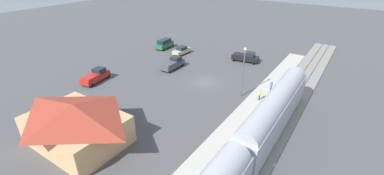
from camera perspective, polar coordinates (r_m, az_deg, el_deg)
name	(u,v)px	position (r m, az deg, el deg)	size (l,w,h in m)	color
ground_plane	(205,82)	(44.92, 2.91, 1.12)	(200.00, 200.00, 0.00)	#4C4C4F
railway_track	(287,105)	(40.47, 20.21, -3.55)	(4.80, 70.00, 0.30)	gray
platform	(261,97)	(41.27, 14.92, -2.03)	(3.20, 46.00, 0.30)	#B7B2A8
passenger_train	(239,158)	(24.99, 10.44, -15.15)	(2.93, 40.21, 4.98)	#ADB2BC
station_building	(76,123)	(32.34, -24.28, -7.12)	(11.64, 8.46, 5.07)	tan
pedestrian_on_platform	(260,94)	(39.64, 14.73, -1.40)	(0.36, 0.36, 1.71)	#333338
pedestrian_waiting_far	(271,85)	(42.83, 17.10, 0.46)	(0.36, 0.36, 1.71)	#333338
pickup_black	(246,57)	(55.00, 11.76, 6.63)	(5.60, 2.98, 2.14)	black
sedan_tan	(182,50)	(58.40, -2.30, 8.20)	(2.17, 4.63, 1.74)	#C6B284
pickup_charcoal	(173,63)	(50.52, -4.20, 5.33)	(1.97, 5.40, 2.14)	#47494F
suv_green	(164,44)	(62.61, -6.10, 9.61)	(2.25, 5.01, 2.22)	#236638
pickup_red	(96,76)	(47.89, -20.47, 2.40)	(2.82, 5.65, 2.14)	red
light_pole_near_platform	(244,67)	(39.13, 11.33, 4.54)	(0.44, 0.44, 7.89)	#515156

